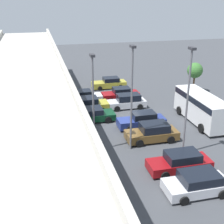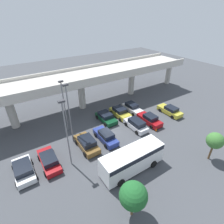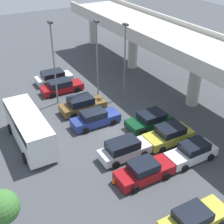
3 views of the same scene
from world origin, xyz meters
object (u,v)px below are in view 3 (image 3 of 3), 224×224
(parked_car_8, at_px, (124,149))
(lamp_post_by_overpass, at_px, (97,57))
(parked_car_9, at_px, (144,171))
(lamp_post_near_aisle, at_px, (125,56))
(parked_car_0, at_px, (54,77))
(lamp_post_mid_lot, at_px, (54,58))
(parked_car_2, at_px, (82,105))
(parked_car_6, at_px, (192,152))
(parked_car_5, at_px, (169,135))
(parked_car_7, at_px, (194,219))
(traffic_cone, at_px, (114,180))
(parked_car_4, at_px, (150,120))
(parked_car_3, at_px, (95,118))
(shuttle_bus, at_px, (29,127))
(tree_front_right, at_px, (2,208))
(parked_car_1, at_px, (61,86))

(parked_car_8, bearing_deg, lamp_post_by_overpass, 75.20)
(parked_car_9, xyz_separation_m, lamp_post_near_aisle, (-12.26, 5.68, 4.10))
(parked_car_0, xyz_separation_m, lamp_post_mid_lot, (5.20, -1.48, 4.42))
(parked_car_2, distance_m, parked_car_6, 12.41)
(parked_car_6, bearing_deg, parked_car_9, 0.00)
(parked_car_5, distance_m, parked_car_8, 4.55)
(parked_car_7, bearing_deg, parked_car_8, 91.22)
(traffic_cone, bearing_deg, parked_car_0, 173.16)
(parked_car_4, relative_size, parked_car_9, 0.97)
(parked_car_0, bearing_deg, parked_car_9, -90.20)
(parked_car_0, bearing_deg, parked_car_3, -89.50)
(parked_car_6, xyz_separation_m, shuttle_bus, (-8.72, -10.84, 0.99))
(parked_car_5, relative_size, lamp_post_mid_lot, 0.50)
(tree_front_right, height_order, traffic_cone, tree_front_right)
(shuttle_bus, distance_m, lamp_post_mid_lot, 8.21)
(parked_car_4, distance_m, parked_car_7, 11.90)
(parked_car_0, height_order, lamp_post_near_aisle, lamp_post_near_aisle)
(parked_car_6, height_order, parked_car_7, parked_car_6)
(parked_car_2, height_order, tree_front_right, tree_front_right)
(parked_car_6, xyz_separation_m, lamp_post_by_overpass, (-12.65, -2.11, 4.40))
(parked_car_2, relative_size, parked_car_6, 1.07)
(parked_car_8, xyz_separation_m, lamp_post_by_overpass, (-9.69, 2.56, 4.35))
(parked_car_5, distance_m, tree_front_right, 15.39)
(shuttle_bus, xyz_separation_m, traffic_cone, (8.05, 3.93, -1.39))
(parked_car_1, bearing_deg, shuttle_bus, -126.99)
(parked_car_0, distance_m, traffic_cone, 19.18)
(parked_car_7, distance_m, lamp_post_near_aisle, 18.81)
(parked_car_9, relative_size, traffic_cone, 6.51)
(lamp_post_near_aisle, height_order, traffic_cone, lamp_post_near_aisle)
(parked_car_7, bearing_deg, lamp_post_mid_lot, 94.67)
(parked_car_6, xyz_separation_m, parked_car_8, (-2.96, -4.67, 0.06))
(parked_car_6, height_order, parked_car_9, parked_car_6)
(lamp_post_near_aisle, bearing_deg, parked_car_8, -31.28)
(parked_car_3, distance_m, parked_car_4, 5.24)
(parked_car_6, bearing_deg, parked_car_1, -74.28)
(parked_car_5, bearing_deg, lamp_post_by_overpass, -78.54)
(traffic_cone, bearing_deg, parked_car_6, 84.49)
(parked_car_5, xyz_separation_m, parked_car_7, (8.11, -4.37, -0.06))
(traffic_cone, bearing_deg, parked_car_9, 73.24)
(lamp_post_by_overpass, bearing_deg, parked_car_4, 16.51)
(parked_car_5, xyz_separation_m, tree_front_right, (3.54, -14.81, 2.21))
(parked_car_9, bearing_deg, lamp_post_by_overpass, 78.44)
(parked_car_9, bearing_deg, lamp_post_near_aisle, 65.15)
(parked_car_5, bearing_deg, tree_front_right, 13.43)
(parked_car_9, distance_m, tree_front_right, 10.50)
(parked_car_0, bearing_deg, traffic_cone, -96.84)
(parked_car_6, distance_m, lamp_post_mid_lot, 16.34)
(lamp_post_near_aisle, distance_m, lamp_post_by_overpass, 3.13)
(parked_car_1, bearing_deg, parked_car_5, -71.72)
(lamp_post_by_overpass, bearing_deg, parked_car_9, -11.56)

